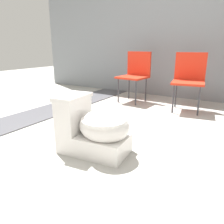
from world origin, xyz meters
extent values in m
plane|color=#A8A59E|center=(0.00, 0.00, 0.00)|extent=(14.00, 14.00, 0.00)
cube|color=#4C4C51|center=(-1.16, 0.50, 0.01)|extent=(0.56, 8.00, 0.01)
cube|color=gray|center=(0.50, 2.68, 1.30)|extent=(7.00, 0.20, 2.60)
cube|color=white|center=(0.18, -0.01, 0.09)|extent=(0.63, 0.40, 0.17)
ellipsoid|color=white|center=(0.28, 0.00, 0.26)|extent=(0.48, 0.41, 0.28)
cylinder|color=white|center=(0.28, 0.00, 0.32)|extent=(0.43, 0.43, 0.03)
cube|color=white|center=(-0.03, -0.04, 0.32)|extent=(0.22, 0.36, 0.30)
cube|color=white|center=(-0.03, -0.04, 0.49)|extent=(0.24, 0.38, 0.04)
cylinder|color=silver|center=(-0.04, 0.04, 0.51)|extent=(0.02, 0.02, 0.01)
cube|color=red|center=(-0.39, 1.85, 0.42)|extent=(0.47, 0.47, 0.03)
cube|color=red|center=(-0.37, 2.05, 0.64)|extent=(0.44, 0.07, 0.40)
cylinder|color=#38383D|center=(-0.23, 1.67, 0.20)|extent=(0.02, 0.02, 0.40)
cylinder|color=#38383D|center=(-0.57, 1.69, 0.20)|extent=(0.02, 0.02, 0.40)
cylinder|color=#38383D|center=(-0.20, 2.01, 0.20)|extent=(0.02, 0.02, 0.40)
cylinder|color=#38383D|center=(-0.54, 2.03, 0.20)|extent=(0.02, 0.02, 0.40)
cube|color=red|center=(0.54, 1.76, 0.42)|extent=(0.51, 0.51, 0.03)
cube|color=red|center=(0.51, 1.96, 0.64)|extent=(0.44, 0.11, 0.40)
cylinder|color=#38383D|center=(0.74, 1.62, 0.20)|extent=(0.02, 0.02, 0.40)
cylinder|color=#38383D|center=(0.41, 1.56, 0.20)|extent=(0.02, 0.02, 0.40)
cylinder|color=#38383D|center=(0.68, 1.96, 0.20)|extent=(0.02, 0.02, 0.40)
cylinder|color=#38383D|center=(0.35, 1.90, 0.20)|extent=(0.02, 0.02, 0.40)
camera|label=1|loc=(1.25, -1.45, 0.91)|focal=35.00mm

